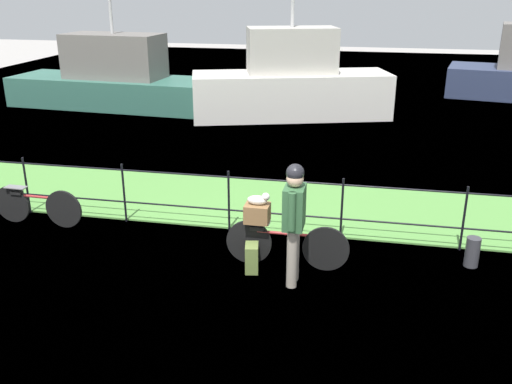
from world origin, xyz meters
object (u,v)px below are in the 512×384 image
at_px(cyclist_person, 294,214).
at_px(mooring_bollard, 472,252).
at_px(bicycle_main, 286,244).
at_px(terrier_dog, 259,199).
at_px(moored_boat_near, 291,85).
at_px(bicycle_parked, 37,205).
at_px(moored_boat_far, 116,81).
at_px(wooden_crate, 257,213).
at_px(backpack_on_paving, 252,258).

relative_size(cyclist_person, mooring_bollard, 3.83).
xyz_separation_m(bicycle_main, terrier_dog, (-0.38, 0.00, 0.64)).
distance_m(mooring_bollard, moored_boat_near, 9.69).
xyz_separation_m(bicycle_parked, moored_boat_far, (-2.71, 9.09, 0.48)).
bearing_deg(terrier_dog, wooden_crate, 179.84).
height_order(wooden_crate, terrier_dog, terrier_dog).
distance_m(terrier_dog, mooring_bollard, 3.13).
relative_size(bicycle_main, wooden_crate, 5.12).
relative_size(cyclist_person, moored_boat_near, 0.28).
bearing_deg(mooring_bollard, moored_boat_near, 113.77).
relative_size(cyclist_person, backpack_on_paving, 4.21).
bearing_deg(bicycle_main, moored_boat_near, 97.85).
xyz_separation_m(wooden_crate, mooring_bollard, (3.01, 0.54, -0.57)).
relative_size(cyclist_person, moored_boat_far, 0.24).
xyz_separation_m(bicycle_main, wooden_crate, (-0.41, 0.00, 0.44)).
distance_m(bicycle_main, mooring_bollard, 2.66).
relative_size(wooden_crate, bicycle_parked, 0.21).
relative_size(mooring_bollard, moored_boat_near, 0.07).
height_order(backpack_on_paving, mooring_bollard, mooring_bollard).
bearing_deg(moored_boat_far, moored_boat_near, -3.52).
xyz_separation_m(mooring_bollard, moored_boat_far, (-9.58, 9.20, 0.60)).
distance_m(bicycle_parked, moored_boat_far, 9.50).
relative_size(bicycle_main, cyclist_person, 1.04).
height_order(bicycle_main, moored_boat_near, moored_boat_near).
height_order(backpack_on_paving, bicycle_parked, bicycle_parked).
height_order(cyclist_person, moored_boat_near, moored_boat_near).
height_order(wooden_crate, backpack_on_paving, wooden_crate).
height_order(wooden_crate, bicycle_parked, wooden_crate).
relative_size(backpack_on_paving, bicycle_parked, 0.25).
distance_m(terrier_dog, backpack_on_paving, 0.83).
distance_m(backpack_on_paving, mooring_bollard, 3.14).
xyz_separation_m(bicycle_main, moored_boat_near, (-1.29, 9.38, 0.61)).
distance_m(cyclist_person, moored_boat_far, 12.44).
distance_m(wooden_crate, moored_boat_near, 9.42).
distance_m(bicycle_main, terrier_dog, 0.75).
xyz_separation_m(terrier_dog, bicycle_parked, (-3.89, 0.64, -0.65)).
bearing_deg(moored_boat_far, backpack_on_paving, -56.72).
xyz_separation_m(terrier_dog, moored_boat_far, (-6.60, 9.73, -0.17)).
height_order(mooring_bollard, moored_boat_near, moored_boat_near).
bearing_deg(bicycle_main, cyclist_person, -69.43).
bearing_deg(cyclist_person, backpack_on_paving, 160.29).
bearing_deg(wooden_crate, moored_boat_far, 124.04).
relative_size(wooden_crate, backpack_on_paving, 0.86).
bearing_deg(cyclist_person, mooring_bollard, 22.08).
relative_size(wooden_crate, moored_boat_near, 0.06).
relative_size(terrier_dog, bicycle_parked, 0.20).
xyz_separation_m(moored_boat_near, moored_boat_far, (-5.69, 0.35, -0.13)).
bearing_deg(moored_boat_near, bicycle_parked, -108.81).
relative_size(bicycle_main, moored_boat_far, 0.25).
relative_size(terrier_dog, backpack_on_paving, 0.79).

